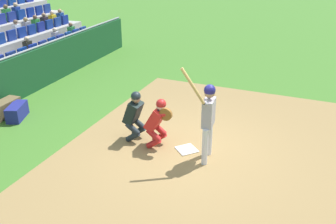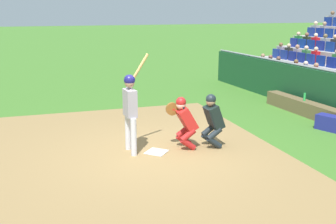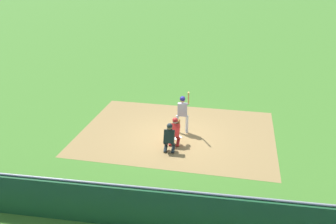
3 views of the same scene
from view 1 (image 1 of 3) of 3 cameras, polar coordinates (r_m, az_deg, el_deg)
The scene contains 7 objects.
ground_plane at distance 8.66m, azimuth 2.96°, elevation -6.00°, with size 160.00×160.00×0.00m, color #3F7227.
infield_dirt_patch at distance 8.54m, azimuth 6.18°, elevation -6.53°, with size 8.87×6.59×0.01m, color olive.
home_plate_marker at distance 8.65m, azimuth 2.96°, elevation -5.90°, with size 0.44×0.44×0.02m, color white.
batter_at_plate at distance 7.81m, azimuth 6.32°, elevation -0.38°, with size 0.63×0.68×2.21m.
catcher_crouching at distance 8.48m, azimuth -1.60°, elevation -1.27°, with size 0.48×0.71×1.26m.
home_plate_umpire at distance 8.83m, azimuth -5.29°, elevation -0.24°, with size 0.47×0.47×1.30m.
equipment_duffel_bag at distance 10.95m, azimuth -22.71°, elevation 0.04°, with size 0.80×0.36×0.41m, color navy.
Camera 1 is at (7.14, 2.15, 4.39)m, focal length 38.65 mm.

